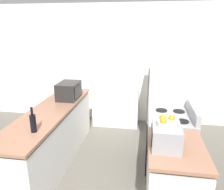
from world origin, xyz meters
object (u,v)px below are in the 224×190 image
Objects in this scene: stove at (169,143)px; toaster_oven at (166,136)px; fruit_bowl at (167,122)px; wine_bottle at (33,123)px; pantry_cabinet at (116,80)px; refrigerator at (168,99)px; microwave at (69,91)px.

stove is 1.03m from toaster_oven.
wine_bottle is at bearing 177.21° from fruit_bowl.
stove is at bearing 80.32° from toaster_oven.
stove is at bearing -56.86° from pantry_cabinet.
refrigerator reaches higher than fruit_bowl.
pantry_cabinet is 2.42m from wine_bottle.
microwave is at bearing 138.57° from toaster_oven.
pantry_cabinet is 1.24m from microwave.
refrigerator reaches higher than stove.
stove is (1.01, -1.55, -0.55)m from pantry_cabinet.
wine_bottle reaches higher than stove.
stove is at bearing -91.10° from refrigerator.
pantry_cabinet reaches higher than stove.
fruit_bowl is at bearing -41.31° from microwave.
microwave is at bearing -170.73° from refrigerator.
refrigerator reaches higher than toaster_oven.
toaster_oven is (1.56, -1.38, -0.03)m from microwave.
wine_bottle is (-0.68, -2.33, 0.01)m from pantry_cabinet.
pantry_cabinet is 4.28× the size of microwave.
fruit_bowl reaches higher than stove.
pantry_cabinet reaches higher than fruit_bowl.
fruit_bowl is at bearing -2.79° from wine_bottle.
refrigerator is (1.03, -0.75, -0.12)m from pantry_cabinet.
pantry_cabinet is at bearing 55.91° from microwave.
fruit_bowl reaches higher than wine_bottle.
pantry_cabinet reaches higher than microwave.
stove is 4.79× the size of fruit_bowl.
refrigerator is at bearing 88.90° from stove.
pantry_cabinet reaches higher than wine_bottle.
toaster_oven reaches higher than stove.
toaster_oven is at bearing -70.19° from pantry_cabinet.
fruit_bowl is (1.54, -0.08, 0.16)m from wine_bottle.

